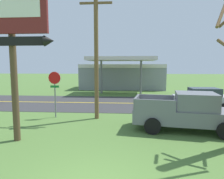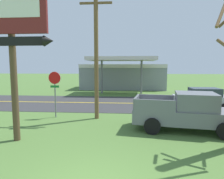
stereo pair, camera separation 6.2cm
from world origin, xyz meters
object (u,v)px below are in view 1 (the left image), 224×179
stop_sign (55,86)px  utility_pole (96,46)px  motel_sign (11,30)px  gas_station (122,76)px  car_silver_near_lane (202,98)px  pickup_grey_parked_on_lawn (187,112)px

stop_sign → utility_pole: size_ratio=0.35×
stop_sign → motel_sign: bearing=-92.3°
gas_station → car_silver_near_lane: bearing=-65.5°
car_silver_near_lane → pickup_grey_parked_on_lawn: bearing=-116.3°
gas_station → utility_pole: bearing=-93.6°
utility_pole → gas_station: (1.13, 17.80, -2.55)m
stop_sign → gas_station: 18.15m
stop_sign → pickup_grey_parked_on_lawn: 8.02m
stop_sign → car_silver_near_lane: 10.97m
pickup_grey_parked_on_lawn → car_silver_near_lane: pickup_grey_parked_on_lawn is taller
utility_pole → motel_sign: bearing=-124.1°
motel_sign → pickup_grey_parked_on_lawn: (7.83, 2.14, -3.79)m
gas_station → pickup_grey_parked_on_lawn: size_ratio=2.20×
stop_sign → pickup_grey_parked_on_lawn: stop_sign is taller
gas_station → pickup_grey_parked_on_lawn: (3.83, -19.89, -0.98)m
motel_sign → stop_sign: (0.17, 4.29, -2.73)m
motel_sign → car_silver_near_lane: bearing=36.0°
pickup_grey_parked_on_lawn → car_silver_near_lane: bearing=63.7°
motel_sign → utility_pole: 5.12m
stop_sign → car_silver_near_lane: (10.38, 3.36, -1.20)m
stop_sign → utility_pole: 3.66m
pickup_grey_parked_on_lawn → car_silver_near_lane: size_ratio=1.30×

